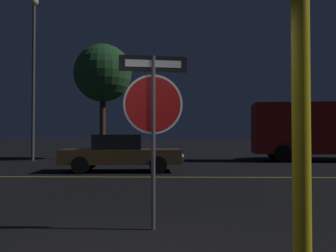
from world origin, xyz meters
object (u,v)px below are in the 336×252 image
Objects in this scene: tree_2 at (103,74)px; street_lamp at (34,58)px; delivery_truck at (318,130)px; passing_car_2 at (121,153)px; stop_sign at (153,105)px; yellow_pole_right at (301,89)px.

street_lamp is at bearing -152.32° from tree_2.
tree_2 reaches higher than delivery_truck.
tree_2 is at bearing -167.50° from passing_car_2.
stop_sign is 0.29× the size of street_lamp.
street_lamp is (-5.31, 5.35, 4.58)m from passing_car_2.
stop_sign is at bearing -76.13° from tree_2.
delivery_truck is at bearing 117.00° from passing_car_2.
tree_2 is at bearing 93.40° from stop_sign.
yellow_pole_right is 0.41× the size of street_lamp.
street_lamp reaches higher than yellow_pole_right.
delivery_truck is at bearing 69.03° from yellow_pole_right.
yellow_pole_right is 10.74m from passing_car_2.
stop_sign is 0.55× the size of passing_car_2.
stop_sign is 15.71m from delivery_truck.
tree_2 reaches higher than stop_sign.
passing_car_2 is (-3.14, 10.22, -1.05)m from yellow_pole_right.
street_lamp reaches higher than delivery_truck.
street_lamp is (-7.03, 13.67, 3.52)m from stop_sign.
stop_sign is 0.37× the size of delivery_truck.
yellow_pole_right reaches higher than passing_car_2.
delivery_truck is 11.79m from tree_2.
street_lamp is 1.32× the size of tree_2.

